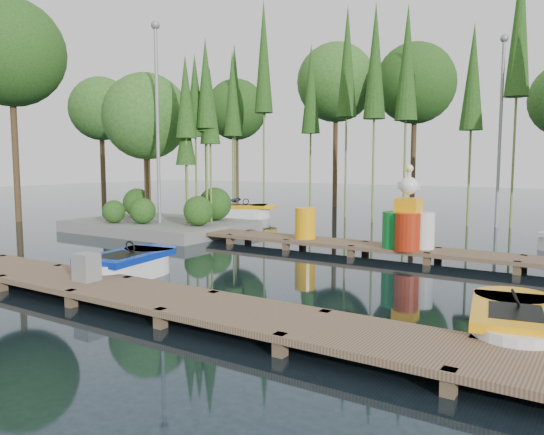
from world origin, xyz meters
The scene contains 14 objects.
ground_plane centered at (0.00, 0.00, 0.00)m, with size 90.00×90.00×0.00m, color #1C2934.
near_dock centered at (0.00, -4.50, 0.23)m, with size 18.00×1.50×0.50m.
far_dock centered at (1.00, 2.50, 0.23)m, with size 15.00×1.20×0.50m.
island centered at (-6.30, 3.29, 3.18)m, with size 6.20×4.20×6.75m.
tree_screen centered at (-2.04, 10.60, 6.12)m, with size 34.42×18.53×10.31m.
lamp_island centered at (-5.50, 2.50, 4.26)m, with size 0.30×0.30×7.25m.
lamp_rear centered at (4.00, 11.00, 4.26)m, with size 0.30×0.30×7.25m.
boat_blue centered at (-0.98, -2.97, 0.25)m, with size 1.55×2.74×0.87m.
boat_yellow_near centered at (6.76, -2.95, 0.24)m, with size 1.54×2.63×0.83m.
boat_yellow_far centered at (-6.22, 8.44, 0.30)m, with size 3.12×2.35×1.42m.
utility_cabinet centered at (-0.38, -4.50, 0.56)m, with size 0.42×0.36×0.51m, color gray.
yellow_barrel centered at (0.35, 2.50, 0.75)m, with size 0.60×0.60×0.90m, color #FBA50D.
drum_cluster centered at (3.44, 2.34, 0.93)m, with size 1.25×1.14×2.15m.
seagull_post centered at (3.34, 2.50, 0.85)m, with size 0.51×0.28×0.82m.
Camera 1 is at (7.85, -10.76, 2.51)m, focal length 35.00 mm.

